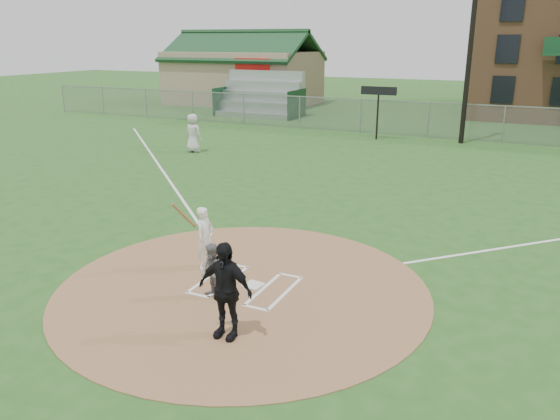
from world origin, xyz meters
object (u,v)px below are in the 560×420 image
at_px(home_plate, 253,285).
at_px(catcher, 213,272).
at_px(ondeck_player, 193,133).
at_px(batter_at_plate, 205,238).
at_px(umpire, 225,290).

height_order(home_plate, catcher, catcher).
xyz_separation_m(ondeck_player, batter_at_plate, (8.46, -12.16, -0.14)).
distance_m(catcher, ondeck_player, 16.52).
distance_m(home_plate, ondeck_player, 16.07).
height_order(catcher, batter_at_plate, batter_at_plate).
xyz_separation_m(catcher, umpire, (1.04, -1.23, 0.32)).
bearing_deg(home_plate, batter_at_plate, 165.19).
bearing_deg(ondeck_player, home_plate, 135.66).
relative_size(catcher, umpire, 0.66).
relative_size(home_plate, ondeck_player, 0.21).
bearing_deg(catcher, home_plate, 87.06).
distance_m(home_plate, catcher, 1.22).
bearing_deg(catcher, batter_at_plate, 151.62).
bearing_deg(home_plate, ondeck_player, 128.46).
distance_m(umpire, ondeck_player, 18.12).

